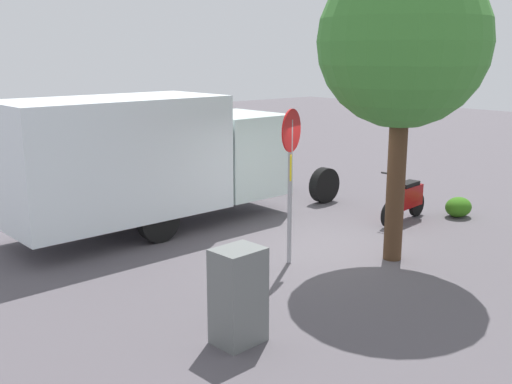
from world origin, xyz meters
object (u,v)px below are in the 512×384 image
Objects in this scene: street_tree at (403,43)px; utility_cabinet at (238,296)px; motorcycle at (405,199)px; box_truck_near at (154,155)px; bike_rack_hoop at (238,297)px; stop_sign at (291,162)px.

utility_cabinet is at bearing 9.97° from street_tree.
box_truck_near is at bearing -42.54° from motorcycle.
motorcycle is 2.13× the size of bike_rack_hoop.
street_tree is 5.17m from bike_rack_hoop.
utility_cabinet is 1.64m from bike_rack_hoop.
box_truck_near is 5.89m from utility_cabinet.
street_tree is (-2.24, 4.69, 2.32)m from box_truck_near.
motorcycle is at bearing -36.84° from box_truck_near.
box_truck_near reaches higher than motorcycle.
street_tree is (2.34, 1.46, 3.40)m from motorcycle.
street_tree is (-1.63, 1.07, 2.05)m from stop_sign.
motorcycle is 4.37m from street_tree.
motorcycle is 0.64× the size of stop_sign.
box_truck_near is at bearing -80.30° from stop_sign.
utility_cabinet is (2.66, 1.83, -1.22)m from stop_sign.
bike_rack_hoop is at bearing -7.25° from street_tree.
utility_cabinet is (6.62, 2.21, 0.13)m from motorcycle.
bike_rack_hoop is at bearing -106.12° from box_truck_near.
bike_rack_hoop is (-0.93, -1.18, -0.65)m from utility_cabinet.
bike_rack_hoop is (1.11, 4.27, -1.60)m from box_truck_near.
stop_sign is at bearing -81.90° from box_truck_near.
utility_cabinet is at bearing -112.11° from box_truck_near.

